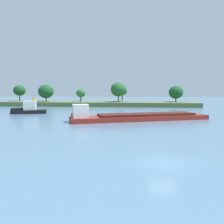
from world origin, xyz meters
name	(u,v)px	position (x,y,z in m)	size (l,w,h in m)	color
ground_plane	(163,163)	(0.00, 0.00, 0.00)	(400.00, 400.00, 0.00)	slate
treeline_island	(95,100)	(-20.07, 78.98, 2.40)	(84.09, 16.33, 9.91)	#566B3D
cargo_barge	(137,116)	(-2.50, 31.90, 0.87)	(31.93, 16.48, 5.64)	maroon
tugboat	(28,109)	(-33.96, 44.21, 1.22)	(10.35, 6.38, 4.85)	black
channel_buoy_red	(72,115)	(-17.99, 33.68, 0.81)	(0.70, 0.70, 1.90)	red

